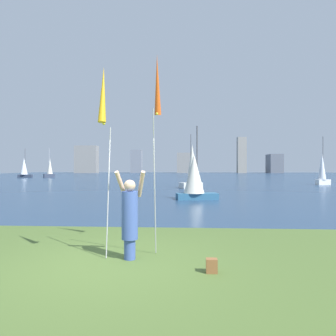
# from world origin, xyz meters

# --- Properties ---
(ground) EXTENTS (120.00, 138.00, 0.12)m
(ground) POSITION_xyz_m (0.00, 50.95, -0.06)
(ground) COLOR #4C662D
(person) EXTENTS (0.67, 0.50, 1.83)m
(person) POSITION_xyz_m (0.41, 0.31, 0.90)
(person) COLOR #3F59A5
(person) RESTS_ON ground
(kite_flag_left) EXTENTS (0.16, 0.78, 3.93)m
(kite_flag_left) POSITION_xyz_m (-0.09, 0.07, 3.26)
(kite_flag_left) COLOR #B2B2B7
(kite_flag_left) RESTS_ON ground
(kite_flag_right) EXTENTS (0.16, 1.10, 4.47)m
(kite_flag_right) POSITION_xyz_m (0.90, 1.09, 3.69)
(kite_flag_right) COLOR #B2B2B7
(kite_flag_right) RESTS_ON ground
(bag) EXTENTS (0.20, 0.16, 0.25)m
(bag) POSITION_xyz_m (2.03, -0.43, 0.13)
(bag) COLOR brown
(bag) RESTS_ON ground
(sailboat_3) EXTENTS (2.58, 1.45, 4.38)m
(sailboat_3) POSITION_xyz_m (2.04, 12.59, 1.30)
(sailboat_3) COLOR #2D6084
(sailboat_3) RESTS_ON ground
(sailboat_4) EXTENTS (2.66, 1.34, 5.59)m
(sailboat_4) POSITION_xyz_m (-29.37, 51.68, 1.87)
(sailboat_4) COLOR #333D51
(sailboat_4) RESTS_ON ground
(sailboat_6) EXTENTS (2.03, 1.86, 5.55)m
(sailboat_6) POSITION_xyz_m (-24.45, 51.84, 1.67)
(sailboat_6) COLOR #333D51
(sailboat_6) RESTS_ON ground
(sailboat_7) EXTENTS (2.24, 1.85, 4.99)m
(sailboat_7) POSITION_xyz_m (2.03, 22.89, 1.84)
(sailboat_7) COLOR silver
(sailboat_7) RESTS_ON ground
(sailboat_8) EXTENTS (1.77, 1.20, 5.32)m
(sailboat_8) POSITION_xyz_m (16.46, 29.37, 1.65)
(sailboat_8) COLOR white
(sailboat_8) RESTS_ON ground
(skyline_tower_0) EXTENTS (7.92, 3.64, 9.67)m
(skyline_tower_0) POSITION_xyz_m (-34.09, 103.15, 4.83)
(skyline_tower_0) COLOR gray
(skyline_tower_0) RESTS_ON ground
(skyline_tower_1) EXTENTS (3.86, 4.03, 8.35)m
(skyline_tower_1) POSITION_xyz_m (-16.68, 106.47, 4.17)
(skyline_tower_1) COLOR gray
(skyline_tower_1) RESTS_ON ground
(skyline_tower_2) EXTENTS (5.19, 4.76, 7.24)m
(skyline_tower_2) POSITION_xyz_m (0.56, 107.39, 3.62)
(skyline_tower_2) COLOR gray
(skyline_tower_2) RESTS_ON ground
(skyline_tower_3) EXTENTS (3.03, 3.16, 12.67)m
(skyline_tower_3) POSITION_xyz_m (20.84, 106.10, 6.34)
(skyline_tower_3) COLOR gray
(skyline_tower_3) RESTS_ON ground
(skyline_tower_4) EXTENTS (4.43, 7.14, 6.60)m
(skyline_tower_4) POSITION_xyz_m (32.23, 106.00, 3.30)
(skyline_tower_4) COLOR slate
(skyline_tower_4) RESTS_ON ground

